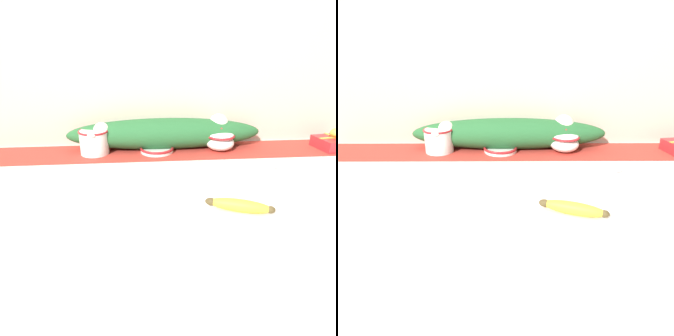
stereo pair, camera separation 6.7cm
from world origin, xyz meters
TOP-DOWN VIEW (x-y plane):
  - countertop at (0.00, 0.00)m, footprint 1.60×0.70m
  - back_wall at (0.00, 0.37)m, footprint 2.40×0.04m
  - table_runner at (0.00, 0.24)m, footprint 1.47×0.20m
  - cream_pitcher at (-0.28, 0.24)m, footprint 0.11×0.13m
  - sugar_bowl at (0.22, 0.24)m, footprint 0.12×0.12m
  - small_dish at (-0.03, 0.24)m, footprint 0.13×0.13m
  - banana at (0.16, -0.23)m, footprint 0.17×0.09m
  - spoon at (0.35, 0.04)m, footprint 0.16×0.07m
  - poinsettia_garland at (0.00, 0.28)m, footprint 0.78×0.14m

SIDE VIEW (x-z plane):
  - countertop at x=0.00m, z-range 0.00..0.94m
  - table_runner at x=0.00m, z-range 0.94..0.94m
  - spoon at x=0.35m, z-range 0.93..0.94m
  - small_dish at x=-0.03m, z-range 0.94..0.96m
  - banana at x=0.16m, z-range 0.94..0.97m
  - sugar_bowl at x=0.22m, z-range 0.93..1.03m
  - cream_pitcher at x=-0.28m, z-range 0.94..1.04m
  - poinsettia_garland at x=0.00m, z-range 0.93..1.07m
  - back_wall at x=0.00m, z-range 0.00..2.40m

